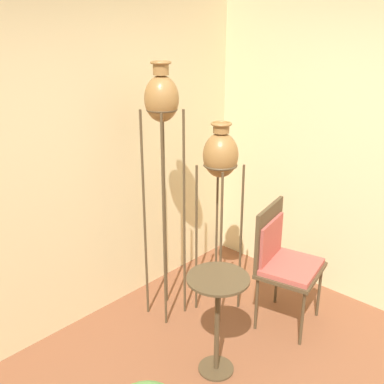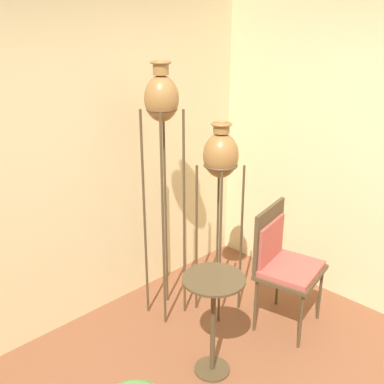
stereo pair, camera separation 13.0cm
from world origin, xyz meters
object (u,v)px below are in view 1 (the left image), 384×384
vase_stand_medium (220,160)px  vase_stand_tall (162,111)px  chair (282,256)px  side_table (217,305)px

vase_stand_medium → vase_stand_tall: bearing=140.7°
vase_stand_medium → chair: (0.22, -0.48, -0.75)m
vase_stand_tall → chair: size_ratio=2.08×
chair → vase_stand_tall: bearing=115.1°
chair → side_table: size_ratio=1.32×
vase_stand_tall → side_table: bearing=-107.7°
chair → side_table: chair is taller
vase_stand_tall → side_table: size_ratio=2.75×
vase_stand_tall → side_table: (-0.24, -0.77, -1.20)m
vase_stand_tall → chair: (0.57, -0.76, -1.15)m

